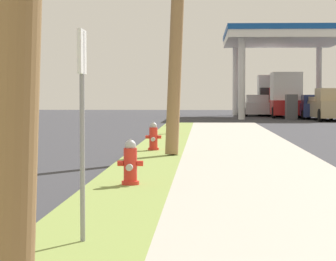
{
  "coord_description": "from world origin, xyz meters",
  "views": [
    {
      "loc": [
        1.92,
        -1.18,
        1.59
      ],
      "look_at": [
        1.18,
        15.22,
        0.84
      ],
      "focal_mm": 83.94,
      "sensor_mm": 36.0,
      "label": 1
    }
  ],
  "objects_px": {
    "truck_tan_at_far_bay": "(330,106)",
    "fire_hydrant_third": "(153,138)",
    "car_navy_by_near_pump": "(314,108)",
    "car_silver_by_far_pump": "(257,106)",
    "fire_hydrant_fifth": "(175,119)",
    "fire_hydrant_fourth": "(172,125)",
    "fire_hydrant_second": "(130,165)",
    "street_sign_post": "(82,90)",
    "truck_red_at_forecourt": "(285,96)",
    "truck_black_on_apron": "(270,96)"
  },
  "relations": [
    {
      "from": "street_sign_post",
      "to": "truck_tan_at_far_bay",
      "type": "bearing_deg",
      "value": 77.55
    },
    {
      "from": "car_silver_by_far_pump",
      "to": "car_navy_by_near_pump",
      "type": "bearing_deg",
      "value": -64.91
    },
    {
      "from": "fire_hydrant_fifth",
      "to": "car_silver_by_far_pump",
      "type": "bearing_deg",
      "value": 76.03
    },
    {
      "from": "fire_hydrant_second",
      "to": "truck_black_on_apron",
      "type": "relative_size",
      "value": 0.12
    },
    {
      "from": "fire_hydrant_fourth",
      "to": "car_silver_by_far_pump",
      "type": "xyz_separation_m",
      "value": [
        5.18,
        29.21,
        0.28
      ]
    },
    {
      "from": "fire_hydrant_third",
      "to": "fire_hydrant_fourth",
      "type": "relative_size",
      "value": 1.0
    },
    {
      "from": "fire_hydrant_second",
      "to": "fire_hydrant_third",
      "type": "height_order",
      "value": "same"
    },
    {
      "from": "fire_hydrant_second",
      "to": "street_sign_post",
      "type": "relative_size",
      "value": 0.35
    },
    {
      "from": "fire_hydrant_fifth",
      "to": "car_navy_by_near_pump",
      "type": "bearing_deg",
      "value": 59.2
    },
    {
      "from": "fire_hydrant_second",
      "to": "fire_hydrant_fifth",
      "type": "height_order",
      "value": "same"
    },
    {
      "from": "truck_tan_at_far_bay",
      "to": "fire_hydrant_fifth",
      "type": "bearing_deg",
      "value": -129.67
    },
    {
      "from": "fire_hydrant_fifth",
      "to": "car_navy_by_near_pump",
      "type": "height_order",
      "value": "car_navy_by_near_pump"
    },
    {
      "from": "car_navy_by_near_pump",
      "to": "truck_tan_at_far_bay",
      "type": "bearing_deg",
      "value": -82.79
    },
    {
      "from": "fire_hydrant_second",
      "to": "truck_tan_at_far_bay",
      "type": "distance_m",
      "value": 36.54
    },
    {
      "from": "fire_hydrant_fifth",
      "to": "truck_red_at_forecourt",
      "type": "height_order",
      "value": "truck_red_at_forecourt"
    },
    {
      "from": "truck_tan_at_far_bay",
      "to": "fire_hydrant_third",
      "type": "bearing_deg",
      "value": -108.22
    },
    {
      "from": "fire_hydrant_second",
      "to": "street_sign_post",
      "type": "bearing_deg",
      "value": -90.2
    },
    {
      "from": "car_silver_by_far_pump",
      "to": "truck_black_on_apron",
      "type": "xyz_separation_m",
      "value": [
        1.31,
        3.62,
        0.77
      ]
    },
    {
      "from": "fire_hydrant_second",
      "to": "car_silver_by_far_pump",
      "type": "height_order",
      "value": "car_silver_by_far_pump"
    },
    {
      "from": "street_sign_post",
      "to": "car_navy_by_near_pump",
      "type": "height_order",
      "value": "street_sign_post"
    },
    {
      "from": "car_navy_by_near_pump",
      "to": "fire_hydrant_second",
      "type": "bearing_deg",
      "value": -102.24
    },
    {
      "from": "fire_hydrant_fourth",
      "to": "street_sign_post",
      "type": "height_order",
      "value": "street_sign_post"
    },
    {
      "from": "fire_hydrant_second",
      "to": "truck_red_at_forecourt",
      "type": "height_order",
      "value": "truck_red_at_forecourt"
    },
    {
      "from": "car_navy_by_near_pump",
      "to": "car_silver_by_far_pump",
      "type": "distance_m",
      "value": 7.73
    },
    {
      "from": "car_navy_by_near_pump",
      "to": "truck_black_on_apron",
      "type": "bearing_deg",
      "value": 100.51
    },
    {
      "from": "fire_hydrant_fifth",
      "to": "car_navy_by_near_pump",
      "type": "distance_m",
      "value": 16.83
    },
    {
      "from": "fire_hydrant_fourth",
      "to": "truck_red_at_forecourt",
      "type": "bearing_deg",
      "value": 75.0
    },
    {
      "from": "fire_hydrant_second",
      "to": "fire_hydrant_fifth",
      "type": "xyz_separation_m",
      "value": [
        -0.16,
        24.51,
        0.0
      ]
    },
    {
      "from": "fire_hydrant_fifth",
      "to": "truck_red_at_forecourt",
      "type": "xyz_separation_m",
      "value": [
        7.07,
        18.04,
        1.04
      ]
    },
    {
      "from": "truck_tan_at_far_bay",
      "to": "truck_red_at_forecourt",
      "type": "bearing_deg",
      "value": 105.64
    },
    {
      "from": "fire_hydrant_third",
      "to": "car_silver_by_far_pump",
      "type": "relative_size",
      "value": 0.16
    },
    {
      "from": "fire_hydrant_fourth",
      "to": "truck_tan_at_far_bay",
      "type": "relative_size",
      "value": 0.14
    },
    {
      "from": "car_silver_by_far_pump",
      "to": "fire_hydrant_second",
      "type": "bearing_deg",
      "value": -96.43
    },
    {
      "from": "car_silver_by_far_pump",
      "to": "truck_red_at_forecourt",
      "type": "distance_m",
      "value": 3.9
    },
    {
      "from": "fire_hydrant_third",
      "to": "fire_hydrant_fifth",
      "type": "xyz_separation_m",
      "value": [
        -0.03,
        16.52,
        0.0
      ]
    },
    {
      "from": "car_navy_by_near_pump",
      "to": "truck_tan_at_far_bay",
      "type": "height_order",
      "value": "truck_tan_at_far_bay"
    },
    {
      "from": "fire_hydrant_third",
      "to": "car_navy_by_near_pump",
      "type": "xyz_separation_m",
      "value": [
        8.59,
        30.97,
        0.28
      ]
    },
    {
      "from": "fire_hydrant_third",
      "to": "fire_hydrant_fifth",
      "type": "relative_size",
      "value": 1.0
    },
    {
      "from": "fire_hydrant_fourth",
      "to": "car_silver_by_far_pump",
      "type": "bearing_deg",
      "value": 79.94
    },
    {
      "from": "fire_hydrant_fourth",
      "to": "fire_hydrant_third",
      "type": "bearing_deg",
      "value": -90.85
    },
    {
      "from": "fire_hydrant_second",
      "to": "street_sign_post",
      "type": "xyz_separation_m",
      "value": [
        -0.02,
        -4.96,
        1.19
      ]
    },
    {
      "from": "street_sign_post",
      "to": "truck_tan_at_far_bay",
      "type": "relative_size",
      "value": 0.39
    },
    {
      "from": "car_silver_by_far_pump",
      "to": "truck_red_at_forecourt",
      "type": "xyz_separation_m",
      "value": [
        1.73,
        -3.41,
        0.77
      ]
    },
    {
      "from": "fire_hydrant_second",
      "to": "fire_hydrant_third",
      "type": "distance_m",
      "value": 7.99
    },
    {
      "from": "fire_hydrant_third",
      "to": "truck_black_on_apron",
      "type": "xyz_separation_m",
      "value": [
        6.62,
        41.59,
        1.04
      ]
    },
    {
      "from": "truck_red_at_forecourt",
      "to": "truck_tan_at_far_bay",
      "type": "height_order",
      "value": "truck_red_at_forecourt"
    },
    {
      "from": "fire_hydrant_fourth",
      "to": "car_silver_by_far_pump",
      "type": "distance_m",
      "value": 29.67
    },
    {
      "from": "truck_red_at_forecourt",
      "to": "truck_black_on_apron",
      "type": "xyz_separation_m",
      "value": [
        -0.43,
        7.03,
        0.0
      ]
    },
    {
      "from": "fire_hydrant_third",
      "to": "fire_hydrant_fifth",
      "type": "distance_m",
      "value": 16.52
    },
    {
      "from": "fire_hydrant_second",
      "to": "fire_hydrant_fifth",
      "type": "bearing_deg",
      "value": 90.37
    }
  ]
}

